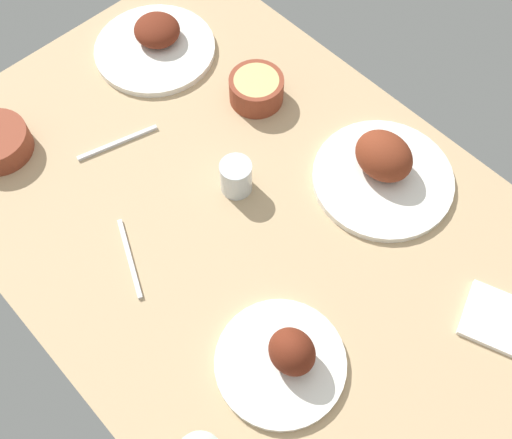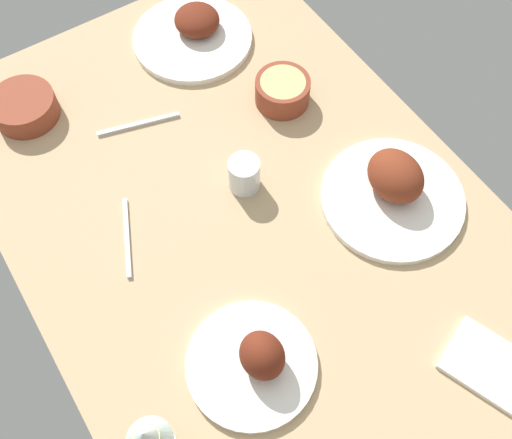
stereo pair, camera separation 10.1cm
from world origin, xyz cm
name	(u,v)px [view 1 (the left image)]	position (x,y,z in cm)	size (l,w,h in cm)	color
dining_table	(256,229)	(0.00, 0.00, 2.00)	(140.00, 90.00, 4.00)	tan
plate_center_main	(156,43)	(-50.80, 15.55, 5.93)	(28.43, 28.43, 6.97)	white
plate_near_viewer	(285,358)	(23.70, -15.54, 6.87)	(23.26, 23.26, 10.52)	white
plate_far_side	(383,168)	(9.64, 26.68, 7.10)	(29.18, 29.18, 10.41)	white
bowl_pasta	(256,88)	(-23.49, 22.34, 7.29)	(12.16, 12.16, 6.07)	brown
water_tumbler	(236,177)	(-9.12, 3.11, 7.87)	(6.52, 6.52, 7.74)	silver
fork_loose	(118,143)	(-34.80, -8.03, 4.40)	(18.19, 0.90, 0.80)	silver
spoon_loose	(130,258)	(-11.24, -22.93, 4.40)	(17.45, 0.90, 0.80)	silver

